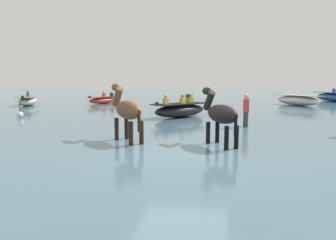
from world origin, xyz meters
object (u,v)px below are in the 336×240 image
horse_lead_bay (127,111)px  boat_distant_west (104,100)px  horse_trailing_black (221,115)px  boat_near_starboard (298,100)px  boat_far_inshore (180,110)px  person_wading_mid (246,113)px  boat_mid_outer (333,97)px  channel_buoy (20,114)px  boat_mid_channel (28,101)px  boat_near_port (189,96)px

horse_lead_bay → boat_distant_west: size_ratio=0.68×
horse_trailing_black → boat_near_starboard: horse_trailing_black is taller
boat_far_inshore → person_wading_mid: size_ratio=2.06×
boat_far_inshore → boat_mid_outer: (12.36, 14.22, 0.04)m
boat_near_starboard → channel_buoy: size_ratio=5.78×
boat_mid_outer → channel_buoy: bearing=-142.4°
horse_trailing_black → boat_far_inshore: size_ratio=0.58×
boat_mid_outer → horse_lead_bay: bearing=-122.2°
horse_trailing_black → boat_near_starboard: 16.91m
boat_distant_west → person_wading_mid: 15.64m
boat_distant_west → boat_mid_channel: boat_mid_channel is taller
horse_trailing_black → boat_near_port: 23.27m
person_wading_mid → boat_mid_channel: bearing=150.6°
boat_far_inshore → boat_mid_outer: size_ratio=0.82×
boat_far_inshore → channel_buoy: bearing=-169.3°
person_wading_mid → channel_buoy: person_wading_mid is taller
horse_trailing_black → channel_buoy: size_ratio=2.82×
person_wading_mid → boat_near_starboard: bearing=67.6°
horse_lead_bay → boat_far_inshore: horse_lead_bay is taller
boat_near_port → channel_buoy: bearing=-111.9°
boat_mid_outer → person_wading_mid: person_wading_mid is taller
boat_near_starboard → boat_far_inshore: bearing=-131.8°
boat_far_inshore → person_wading_mid: (3.06, -3.04, 0.23)m
horse_trailing_black → person_wading_mid: bearing=74.5°
boat_near_port → boat_mid_outer: size_ratio=0.64×
horse_lead_bay → boat_distant_west: horse_lead_bay is taller
horse_lead_bay → boat_near_starboard: (8.83, 15.68, -0.56)m
boat_near_starboard → boat_mid_channel: (-20.46, -3.26, -0.05)m
boat_mid_outer → boat_far_inshore: bearing=-131.0°
boat_far_inshore → channel_buoy: (-8.11, -1.53, -0.21)m
horse_trailing_black → boat_mid_outer: (10.35, 21.07, -0.48)m
boat_far_inshore → boat_near_port: bearing=93.5°
person_wading_mid → channel_buoy: bearing=172.3°
boat_far_inshore → channel_buoy: 8.26m
horse_lead_bay → person_wading_mid: 5.38m
boat_far_inshore → person_wading_mid: bearing=-44.8°
boat_far_inshore → boat_mid_outer: boat_mid_outer is taller
boat_distant_west → channel_buoy: 10.10m
horse_trailing_black → boat_mid_outer: bearing=63.8°
horse_lead_bay → boat_far_inshore: size_ratio=0.61×
boat_far_inshore → boat_mid_outer: 18.84m
boat_far_inshore → person_wading_mid: person_wading_mid is taller
boat_distant_west → boat_near_starboard: size_ratio=0.76×
boat_far_inshore → boat_mid_channel: (-12.47, 5.70, -0.02)m
horse_trailing_black → person_wading_mid: 3.97m
horse_lead_bay → boat_near_starboard: 18.01m
horse_trailing_black → boat_distant_west: bearing=121.6°
boat_near_port → boat_far_inshore: 16.25m
boat_near_port → channel_buoy: channel_buoy is taller
boat_mid_channel → person_wading_mid: (15.53, -8.74, 0.25)m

